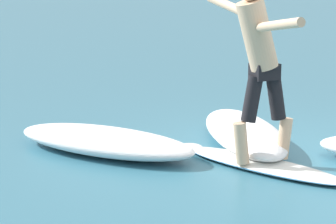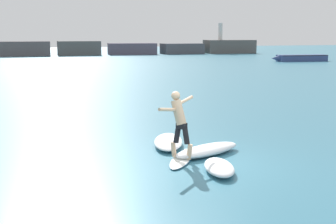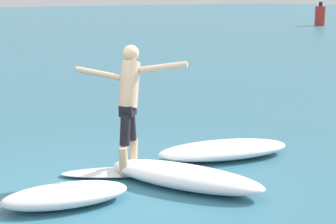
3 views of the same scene
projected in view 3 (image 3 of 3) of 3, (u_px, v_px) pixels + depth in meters
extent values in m
plane|color=teal|center=(116.00, 188.00, 7.86)|extent=(200.00, 200.00, 0.00)
ellipsoid|color=white|center=(129.00, 172.00, 8.44)|extent=(1.41, 2.02, 0.08)
ellipsoid|color=white|center=(196.00, 170.00, 8.54)|extent=(0.38, 0.38, 0.07)
ellipsoid|color=#2870B2|center=(129.00, 172.00, 8.44)|extent=(1.43, 2.03, 0.04)
cone|color=black|center=(73.00, 180.00, 8.38)|extent=(0.07, 0.07, 0.14)
cone|color=black|center=(82.00, 183.00, 8.26)|extent=(0.07, 0.07, 0.14)
cone|color=black|center=(83.00, 177.00, 8.53)|extent=(0.07, 0.07, 0.14)
cylinder|color=#DAB18B|center=(133.00, 152.00, 8.63)|extent=(0.22, 0.22, 0.43)
cylinder|color=black|center=(131.00, 126.00, 8.43)|extent=(0.26, 0.27, 0.47)
cylinder|color=#DAB18B|center=(123.00, 161.00, 8.15)|extent=(0.22, 0.22, 0.43)
cylinder|color=black|center=(125.00, 130.00, 8.16)|extent=(0.26, 0.27, 0.47)
cube|color=black|center=(128.00, 110.00, 8.24)|extent=(0.32, 0.33, 0.16)
cylinder|color=#DAB18B|center=(129.00, 85.00, 8.26)|extent=(0.52, 0.53, 0.73)
sphere|color=#DAB18B|center=(131.00, 53.00, 8.25)|extent=(0.25, 0.25, 0.25)
cylinder|color=#DAB18B|center=(98.00, 73.00, 8.40)|extent=(0.61, 0.55, 0.21)
cylinder|color=#DAB18B|center=(163.00, 67.00, 8.15)|extent=(0.60, 0.56, 0.20)
cylinder|color=red|center=(320.00, 16.00, 46.46)|extent=(0.84, 0.84, 1.59)
cylinder|color=black|center=(321.00, 4.00, 46.26)|extent=(0.29, 0.29, 0.36)
ellipsoid|color=white|center=(224.00, 150.00, 9.30)|extent=(1.48, 2.42, 0.26)
ellipsoid|color=white|center=(185.00, 177.00, 7.90)|extent=(2.48, 1.72, 0.29)
ellipsoid|color=white|center=(66.00, 195.00, 7.22)|extent=(1.04, 1.76, 0.26)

